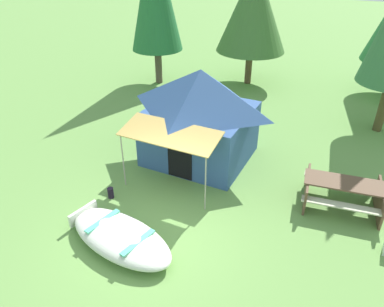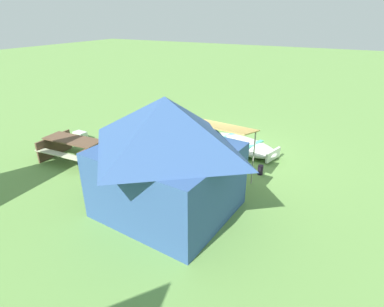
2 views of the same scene
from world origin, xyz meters
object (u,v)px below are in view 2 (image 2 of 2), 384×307
(beached_rowboat, at_px, (241,145))
(canvas_cabin_tent, at_px, (167,155))
(picnic_table, at_px, (74,147))
(fuel_can, at_px, (260,170))
(cooler_box, at_px, (80,136))

(beached_rowboat, xyz_separation_m, canvas_cabin_tent, (0.35, 4.31, 1.27))
(canvas_cabin_tent, distance_m, picnic_table, 4.53)
(canvas_cabin_tent, relative_size, picnic_table, 1.98)
(picnic_table, bearing_deg, canvas_cabin_tent, 167.34)
(canvas_cabin_tent, relative_size, fuel_can, 13.50)
(cooler_box, height_order, fuel_can, cooler_box)
(beached_rowboat, bearing_deg, canvas_cabin_tent, 85.39)
(picnic_table, xyz_separation_m, cooler_box, (1.23, -1.39, -0.31))
(canvas_cabin_tent, distance_m, fuel_can, 3.51)
(beached_rowboat, bearing_deg, picnic_table, 35.70)
(picnic_table, height_order, cooler_box, picnic_table)
(beached_rowboat, xyz_separation_m, cooler_box, (5.88, 1.95, -0.07))
(canvas_cabin_tent, xyz_separation_m, picnic_table, (4.30, -0.97, -1.02))
(canvas_cabin_tent, relative_size, cooler_box, 8.14)
(picnic_table, relative_size, cooler_box, 4.10)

